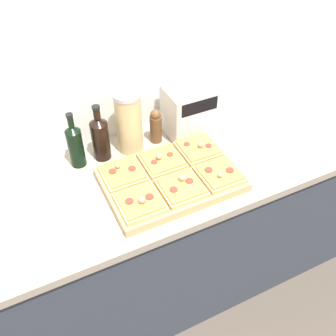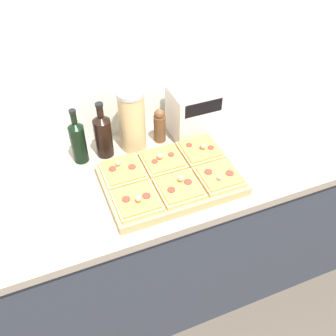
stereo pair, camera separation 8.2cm
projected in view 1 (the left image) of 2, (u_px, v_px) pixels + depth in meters
name	position (u px, v px, depth m)	size (l,w,h in m)	color
ground_plane	(186.00, 330.00, 2.10)	(12.00, 12.00, 0.00)	#4C4238
wall_back	(122.00, 62.00, 1.70)	(6.00, 0.06, 2.50)	silver
kitchen_counter	(159.00, 235.00, 2.01)	(2.63, 0.67, 0.90)	#333842
cutting_board	(171.00, 179.00, 1.64)	(0.55, 0.38, 0.04)	tan
pizza_slice_back_left	(123.00, 173.00, 1.62)	(0.17, 0.17, 0.05)	tan
pizza_slice_back_center	(162.00, 161.00, 1.67)	(0.17, 0.17, 0.06)	tan
pizza_slice_back_right	(198.00, 149.00, 1.73)	(0.17, 0.17, 0.05)	tan
pizza_slice_front_left	(140.00, 202.00, 1.50)	(0.17, 0.17, 0.06)	tan
pizza_slice_front_center	(181.00, 187.00, 1.56)	(0.17, 0.17, 0.05)	tan
pizza_slice_front_right	(220.00, 174.00, 1.61)	(0.17, 0.17, 0.05)	tan
olive_oil_bottle	(75.00, 145.00, 1.66)	(0.07, 0.07, 0.27)	black
wine_bottle	(100.00, 137.00, 1.70)	(0.08, 0.08, 0.27)	black
grain_jar_tall	(129.00, 122.00, 1.72)	(0.12, 0.12, 0.30)	tan
pepper_mill	(156.00, 126.00, 1.80)	(0.06, 0.06, 0.17)	brown
toaster_oven	(190.00, 110.00, 1.83)	(0.25, 0.18, 0.24)	beige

